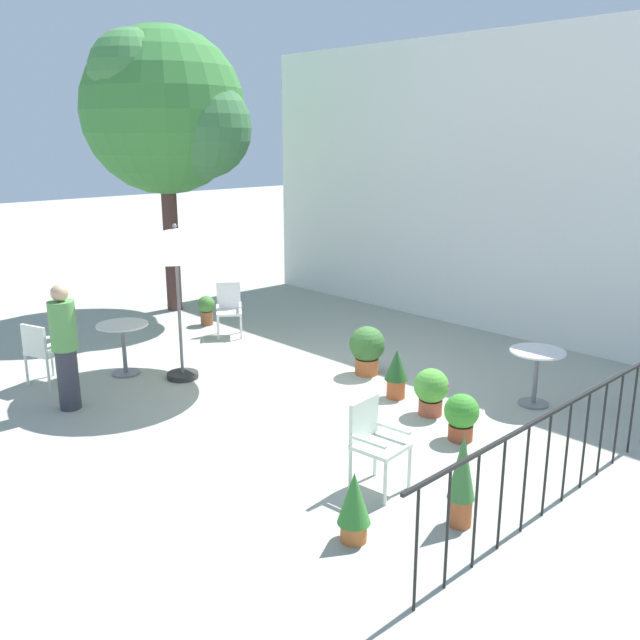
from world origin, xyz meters
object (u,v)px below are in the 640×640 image
(cafe_table_0, at_px, (123,339))
(potted_plant_1, at_px, (206,308))
(cafe_table_1, at_px, (536,367))
(potted_plant_5, at_px, (462,415))
(potted_plant_2, at_px, (354,504))
(potted_plant_4, at_px, (367,348))
(standing_person, at_px, (65,346))
(potted_plant_6, at_px, (462,478))
(shade_tree, at_px, (167,111))
(patio_chair_2, at_px, (43,349))
(potted_plant_3, at_px, (396,372))
(patio_umbrella_0, at_px, (175,240))
(patio_chair_1, at_px, (229,306))
(patio_chair_0, at_px, (374,438))
(potted_plant_0, at_px, (431,389))

(cafe_table_0, xyz_separation_m, potted_plant_1, (-1.40, 2.37, -0.21))
(cafe_table_1, height_order, potted_plant_5, cafe_table_1)
(cafe_table_1, bearing_deg, potted_plant_2, -82.73)
(potted_plant_4, bearing_deg, cafe_table_0, -133.51)
(cafe_table_0, distance_m, standing_person, 1.35)
(cafe_table_0, height_order, potted_plant_6, potted_plant_6)
(shade_tree, relative_size, potted_plant_1, 9.82)
(potted_plant_2, height_order, potted_plant_6, potted_plant_6)
(shade_tree, xyz_separation_m, patio_chair_2, (2.36, -3.60, -3.25))
(cafe_table_0, bearing_deg, potted_plant_3, 32.79)
(potted_plant_6, distance_m, standing_person, 5.13)
(patio_umbrella_0, distance_m, standing_person, 1.99)
(patio_chair_1, distance_m, potted_plant_3, 3.88)
(shade_tree, height_order, cafe_table_1, shade_tree)
(cafe_table_0, height_order, potted_plant_3, cafe_table_0)
(potted_plant_5, relative_size, potted_plant_6, 0.62)
(cafe_table_0, bearing_deg, patio_umbrella_0, 35.16)
(patio_chair_1, height_order, potted_plant_5, patio_chair_1)
(patio_chair_1, bearing_deg, patio_chair_0, -22.22)
(patio_chair_1, xyz_separation_m, potted_plant_6, (6.22, -2.09, -0.05))
(patio_chair_2, height_order, potted_plant_3, patio_chair_2)
(cafe_table_0, xyz_separation_m, standing_person, (0.68, -1.13, 0.30))
(potted_plant_0, distance_m, potted_plant_2, 2.91)
(patio_chair_0, bearing_deg, potted_plant_6, 3.29)
(patio_chair_1, relative_size, potted_plant_2, 1.42)
(potted_plant_0, height_order, potted_plant_1, potted_plant_0)
(potted_plant_5, bearing_deg, potted_plant_4, 158.96)
(patio_chair_2, xyz_separation_m, standing_person, (1.04, -0.13, 0.30))
(potted_plant_0, bearing_deg, patio_chair_0, -68.79)
(potted_plant_4, bearing_deg, standing_person, -115.09)
(patio_chair_0, distance_m, potted_plant_5, 1.54)
(cafe_table_1, xyz_separation_m, patio_chair_0, (-0.00, -3.06, 0.02))
(cafe_table_0, bearing_deg, cafe_table_1, 34.49)
(patio_chair_0, xyz_separation_m, potted_plant_2, (0.49, -0.80, -0.18))
(cafe_table_1, height_order, potted_plant_6, potted_plant_6)
(potted_plant_1, height_order, potted_plant_3, potted_plant_3)
(cafe_table_0, relative_size, potted_plant_4, 1.06)
(patio_chair_2, relative_size, potted_plant_6, 1.01)
(cafe_table_1, height_order, patio_chair_1, patio_chair_1)
(patio_chair_2, distance_m, potted_plant_2, 5.52)
(potted_plant_0, relative_size, potted_plant_4, 0.83)
(potted_plant_3, bearing_deg, potted_plant_0, -10.30)
(patio_chair_2, relative_size, potted_plant_5, 1.62)
(patio_chair_1, xyz_separation_m, potted_plant_3, (3.87, -0.17, -0.15))
(shade_tree, height_order, patio_chair_0, shade_tree)
(patio_chair_0, bearing_deg, patio_chair_1, 157.78)
(cafe_table_0, distance_m, potted_plant_3, 3.91)
(patio_chair_2, bearing_deg, potted_plant_5, 28.18)
(cafe_table_1, relative_size, potted_plant_5, 1.34)
(shade_tree, relative_size, cafe_table_0, 7.02)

